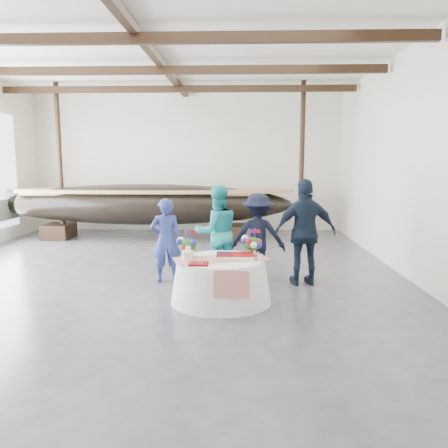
{
  "coord_description": "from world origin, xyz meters",
  "views": [
    {
      "loc": [
        1.71,
        -8.4,
        2.26
      ],
      "look_at": [
        1.43,
        -0.12,
        1.08
      ],
      "focal_mm": 35.0,
      "sensor_mm": 36.0,
      "label": 1
    }
  ],
  "objects": [
    {
      "name": "floor",
      "position": [
        0.0,
        0.0,
        0.0
      ],
      "size": [
        10.0,
        12.0,
        0.01
      ],
      "primitive_type": "cube",
      "color": "#3D3D42",
      "rests_on": "ground"
    },
    {
      "name": "wall_back",
      "position": [
        0.0,
        6.0,
        2.25
      ],
      "size": [
        10.0,
        0.02,
        4.5
      ],
      "primitive_type": "cube",
      "color": "silver",
      "rests_on": "ground"
    },
    {
      "name": "wall_right",
      "position": [
        5.0,
        0.0,
        2.25
      ],
      "size": [
        0.02,
        12.0,
        4.5
      ],
      "primitive_type": "cube",
      "color": "silver",
      "rests_on": "ground"
    },
    {
      "name": "ceiling",
      "position": [
        0.0,
        0.0,
        4.5
      ],
      "size": [
        10.0,
        12.0,
        0.01
      ],
      "primitive_type": "cube",
      "color": "white",
      "rests_on": "wall_back"
    },
    {
      "name": "pavilion_structure",
      "position": [
        0.0,
        0.74,
        4.0
      ],
      "size": [
        9.8,
        11.76,
        4.5
      ],
      "color": "black",
      "rests_on": "ground"
    },
    {
      "name": "longboat_display",
      "position": [
        -1.04,
        4.23,
        1.04
      ],
      "size": [
        8.65,
        1.73,
        1.62
      ],
      "color": "black",
      "rests_on": "ground"
    },
    {
      "name": "banquet_table",
      "position": [
        1.43,
        -1.52,
        0.35
      ],
      "size": [
        1.63,
        1.63,
        0.71
      ],
      "color": "white",
      "rests_on": "ground"
    },
    {
      "name": "tabletop_items",
      "position": [
        1.38,
        -1.39,
        0.85
      ],
      "size": [
        1.6,
        1.01,
        0.4
      ],
      "color": "red",
      "rests_on": "banquet_table"
    },
    {
      "name": "guest_woman_blue",
      "position": [
        0.33,
        -0.36,
        0.79
      ],
      "size": [
        0.65,
        0.51,
        1.59
      ],
      "primitive_type": "imported",
      "rotation": [
        0.0,
        0.0,
        3.38
      ],
      "color": "navy",
      "rests_on": "ground"
    },
    {
      "name": "guest_woman_teal",
      "position": [
        1.29,
        -0.08,
        0.91
      ],
      "size": [
        1.06,
        0.93,
        1.81
      ],
      "primitive_type": "imported",
      "rotation": [
        0.0,
        0.0,
        3.47
      ],
      "color": "teal",
      "rests_on": "ground"
    },
    {
      "name": "guest_man_left",
      "position": [
        2.08,
        -0.01,
        0.83
      ],
      "size": [
        1.11,
        0.69,
        1.66
      ],
      "primitive_type": "imported",
      "rotation": [
        0.0,
        0.0,
        3.07
      ],
      "color": "black",
      "rests_on": "ground"
    },
    {
      "name": "guest_man_right",
      "position": [
        2.93,
        -0.47,
        0.98
      ],
      "size": [
        1.21,
        0.64,
        1.96
      ],
      "primitive_type": "imported",
      "rotation": [
        0.0,
        0.0,
        3.29
      ],
      "color": "black",
      "rests_on": "ground"
    }
  ]
}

